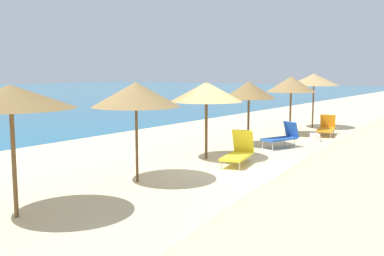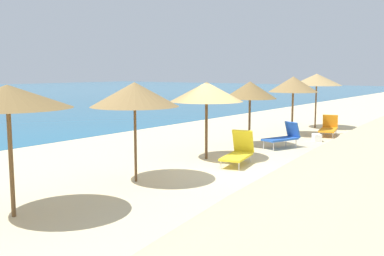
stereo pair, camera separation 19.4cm
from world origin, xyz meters
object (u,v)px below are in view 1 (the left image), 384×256
object	(u,v)px
lounge_chair_1	(282,136)
lounge_chair_2	(326,128)
beach_umbrella_6	(314,80)
lounge_chair_0	(239,152)
beach_umbrella_2	(136,95)
beach_ball	(368,143)
beach_umbrella_3	(206,92)
beach_umbrella_5	(291,84)
beach_umbrella_1	(10,97)
cooler_box	(315,137)
beach_umbrella_4	(249,90)

from	to	relation	value
lounge_chair_1	lounge_chair_2	xyz separation A→B (m)	(4.25, -0.23, -0.08)
beach_umbrella_6	lounge_chair_0	size ratio (longest dim) A/B	1.65
beach_umbrella_2	beach_umbrella_6	world-z (taller)	beach_umbrella_6
beach_umbrella_2	beach_ball	bearing A→B (deg)	-19.96
beach_umbrella_3	lounge_chair_2	xyz separation A→B (m)	(7.73, -1.38, -1.87)
lounge_chair_2	beach_ball	distance (m)	2.96
beach_umbrella_6	lounge_chair_2	distance (m)	3.39
beach_umbrella_2	beach_ball	size ratio (longest dim) A/B	10.48
lounge_chair_0	beach_ball	distance (m)	6.43
beach_umbrella_2	beach_umbrella_6	xyz separation A→B (m)	(13.53, 0.33, 0.17)
lounge_chair_1	beach_umbrella_5	bearing A→B (deg)	-51.90
beach_umbrella_2	lounge_chair_1	size ratio (longest dim) A/B	1.64
beach_umbrella_1	beach_umbrella_6	distance (m)	17.06
beach_umbrella_1	cooler_box	bearing A→B (deg)	-5.97
beach_umbrella_5	cooler_box	xyz separation A→B (m)	(-1.03, -1.56, -2.16)
lounge_chair_2	beach_umbrella_3	bearing A→B (deg)	66.95
lounge_chair_1	beach_umbrella_1	bearing A→B (deg)	104.47
beach_umbrella_3	lounge_chair_2	distance (m)	8.08
beach_umbrella_6	lounge_chair_0	distance (m)	10.34
beach_umbrella_4	beach_umbrella_6	size ratio (longest dim) A/B	0.91
beach_umbrella_5	lounge_chair_0	bearing A→B (deg)	-169.54
beach_umbrella_4	lounge_chair_0	world-z (taller)	beach_umbrella_4
beach_umbrella_6	lounge_chair_0	bearing A→B (deg)	-172.11
beach_umbrella_3	lounge_chair_1	distance (m)	4.08
beach_umbrella_1	lounge_chair_1	world-z (taller)	beach_umbrella_1
lounge_chair_0	beach_umbrella_5	bearing A→B (deg)	-92.47
beach_umbrella_1	lounge_chair_0	world-z (taller)	beach_umbrella_1
beach_umbrella_3	beach_umbrella_6	xyz separation A→B (m)	(9.93, 0.09, 0.25)
lounge_chair_1	lounge_chair_0	bearing A→B (deg)	111.78
lounge_chair_1	lounge_chair_2	distance (m)	4.26
beach_umbrella_4	beach_umbrella_2	bearing A→B (deg)	-177.05
beach_umbrella_1	lounge_chair_0	xyz separation A→B (m)	(7.02, -1.06, -2.01)
beach_umbrella_2	beach_umbrella_3	bearing A→B (deg)	3.73
beach_umbrella_2	beach_ball	xyz separation A→B (m)	(9.47, -3.44, -2.18)
beach_umbrella_2	beach_umbrella_5	distance (m)	10.40
beach_umbrella_5	beach_umbrella_6	size ratio (longest dim) A/B	0.96
beach_umbrella_1	beach_umbrella_3	world-z (taller)	beach_umbrella_1
beach_umbrella_3	lounge_chair_0	world-z (taller)	beach_umbrella_3
lounge_chair_2	beach_ball	world-z (taller)	lounge_chair_2
beach_umbrella_5	lounge_chair_1	distance (m)	3.97
beach_umbrella_4	lounge_chair_0	size ratio (longest dim) A/B	1.49
beach_umbrella_6	beach_umbrella_2	bearing A→B (deg)	-178.62
beach_ball	lounge_chair_1	bearing A→B (deg)	133.40
beach_umbrella_2	beach_umbrella_4	xyz separation A→B (m)	(6.69, 0.34, -0.12)
beach_ball	beach_umbrella_2	bearing A→B (deg)	160.04
beach_umbrella_6	lounge_chair_1	size ratio (longest dim) A/B	1.74
lounge_chair_1	cooler_box	size ratio (longest dim) A/B	3.31
beach_umbrella_2	beach_umbrella_5	xyz separation A→B (m)	(10.40, 0.21, 0.01)
beach_umbrella_5	beach_ball	world-z (taller)	beach_umbrella_5
beach_umbrella_2	lounge_chair_1	world-z (taller)	beach_umbrella_2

